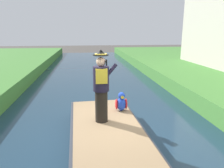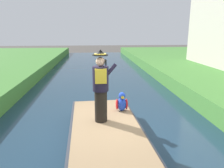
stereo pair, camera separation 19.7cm
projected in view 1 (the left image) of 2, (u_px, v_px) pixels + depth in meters
The scene contains 5 objects.
ground_plane at pixel (105, 143), 5.92m from camera, with size 80.00×80.00×0.00m, color #4C4742.
canal_water at pixel (105, 141), 5.91m from camera, with size 7.00×48.00×0.10m, color #1E384C.
boat at pixel (107, 136), 5.44m from camera, with size 1.99×4.28×0.61m.
person_pirate at pixel (101, 87), 5.37m from camera, with size 0.61×0.42×1.85m.
parrot_plush at pixel (121, 103), 6.27m from camera, with size 0.36×0.35×0.57m.
Camera 1 is at (-0.48, -5.33, 3.00)m, focal length 34.41 mm.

